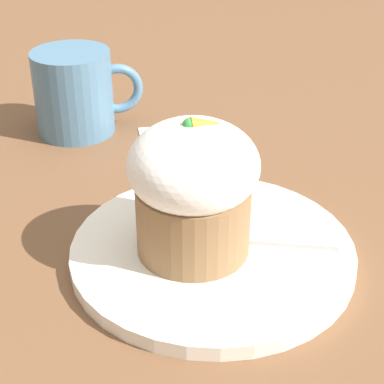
% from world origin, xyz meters
% --- Properties ---
extents(ground_plane, '(4.00, 4.00, 0.00)m').
position_xyz_m(ground_plane, '(0.00, 0.00, 0.00)').
color(ground_plane, brown).
extents(dessert_plate, '(0.22, 0.22, 0.01)m').
position_xyz_m(dessert_plate, '(0.00, 0.00, 0.01)').
color(dessert_plate, white).
rests_on(dessert_plate, ground_plane).
extents(carrot_cake, '(0.10, 0.10, 0.11)m').
position_xyz_m(carrot_cake, '(-0.02, 0.00, 0.07)').
color(carrot_cake, olive).
rests_on(carrot_cake, dessert_plate).
extents(spoon, '(0.12, 0.06, 0.01)m').
position_xyz_m(spoon, '(0.02, 0.00, 0.02)').
color(spoon, '#B7B7BC').
rests_on(spoon, dessert_plate).
extents(coffee_cup, '(0.12, 0.08, 0.09)m').
position_xyz_m(coffee_cup, '(-0.09, 0.26, 0.04)').
color(coffee_cup, teal).
rests_on(coffee_cup, ground_plane).
extents(paper_napkin, '(0.10, 0.08, 0.00)m').
position_xyz_m(paper_napkin, '(0.02, 0.20, 0.00)').
color(paper_napkin, white).
rests_on(paper_napkin, ground_plane).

